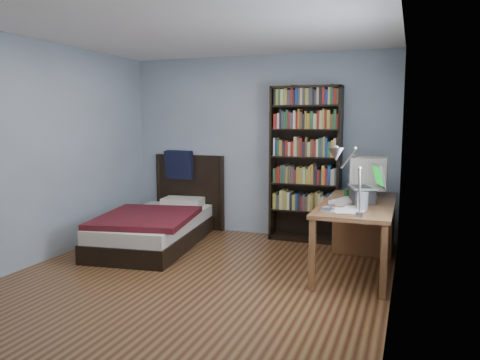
# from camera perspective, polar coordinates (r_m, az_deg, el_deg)

# --- Properties ---
(room) EXTENTS (4.20, 4.24, 2.50)m
(room) POSITION_cam_1_polar(r_m,az_deg,el_deg) (4.62, -5.44, 2.83)
(room) COLOR #4C2616
(room) RESTS_ON ground
(desk) EXTENTS (0.75, 1.75, 0.73)m
(desk) POSITION_cam_1_polar(r_m,az_deg,el_deg) (5.74, 14.65, -4.90)
(desk) COLOR brown
(desk) RESTS_ON floor
(crt_monitor) EXTENTS (0.41, 0.39, 0.46)m
(crt_monitor) POSITION_cam_1_polar(r_m,az_deg,el_deg) (5.63, 15.37, 0.73)
(crt_monitor) COLOR beige
(crt_monitor) RESTS_ON desk
(laptop) EXTENTS (0.44, 0.41, 0.42)m
(laptop) POSITION_cam_1_polar(r_m,az_deg,el_deg) (5.17, 14.90, -1.45)
(laptop) COLOR #2D2D30
(laptop) RESTS_ON desk
(desk_lamp) EXTENTS (0.26, 0.56, 0.67)m
(desk_lamp) POSITION_cam_1_polar(r_m,az_deg,el_deg) (3.98, 12.14, 2.20)
(desk_lamp) COLOR #99999E
(desk_lamp) RESTS_ON desk
(keyboard) EXTENTS (0.33, 0.50, 0.04)m
(keyboard) POSITION_cam_1_polar(r_m,az_deg,el_deg) (5.17, 12.81, -2.50)
(keyboard) COLOR beige
(keyboard) RESTS_ON desk
(speaker) EXTENTS (0.10, 0.10, 0.18)m
(speaker) POSITION_cam_1_polar(r_m,az_deg,el_deg) (4.78, 14.73, -2.49)
(speaker) COLOR gray
(speaker) RESTS_ON desk
(soda_can) EXTENTS (0.06, 0.06, 0.11)m
(soda_can) POSITION_cam_1_polar(r_m,az_deg,el_deg) (5.39, 12.94, -1.68)
(soda_can) COLOR #07330E
(soda_can) RESTS_ON desk
(mouse) EXTENTS (0.07, 0.11, 0.04)m
(mouse) POSITION_cam_1_polar(r_m,az_deg,el_deg) (5.49, 14.63, -1.97)
(mouse) COLOR silver
(mouse) RESTS_ON desk
(phone_silver) EXTENTS (0.05, 0.10, 0.02)m
(phone_silver) POSITION_cam_1_polar(r_m,az_deg,el_deg) (4.89, 11.06, -3.08)
(phone_silver) COLOR #B6B6BA
(phone_silver) RESTS_ON desk
(phone_grey) EXTENTS (0.07, 0.11, 0.02)m
(phone_grey) POSITION_cam_1_polar(r_m,az_deg,el_deg) (4.75, 10.40, -3.34)
(phone_grey) COLOR gray
(phone_grey) RESTS_ON desk
(external_drive) EXTENTS (0.13, 0.13, 0.02)m
(external_drive) POSITION_cam_1_polar(r_m,az_deg,el_deg) (4.64, 10.67, -3.63)
(external_drive) COLOR gray
(external_drive) RESTS_ON desk
(bookshelf) EXTENTS (0.92, 0.30, 2.05)m
(bookshelf) POSITION_cam_1_polar(r_m,az_deg,el_deg) (6.26, 7.98, 1.92)
(bookshelf) COLOR black
(bookshelf) RESTS_ON floor
(bed) EXTENTS (1.35, 2.19, 1.16)m
(bed) POSITION_cam_1_polar(r_m,az_deg,el_deg) (6.27, -9.90, -5.29)
(bed) COLOR black
(bed) RESTS_ON floor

